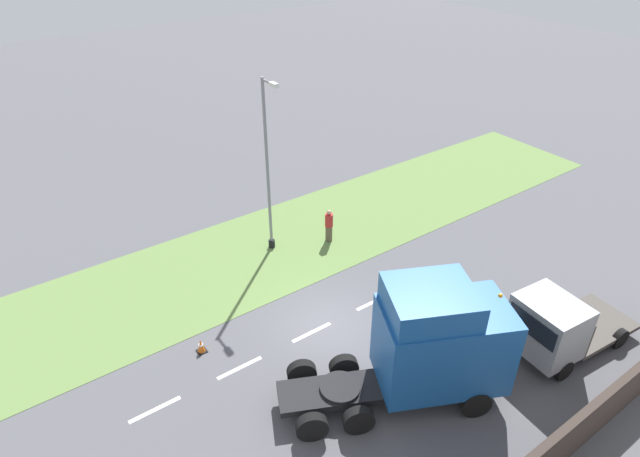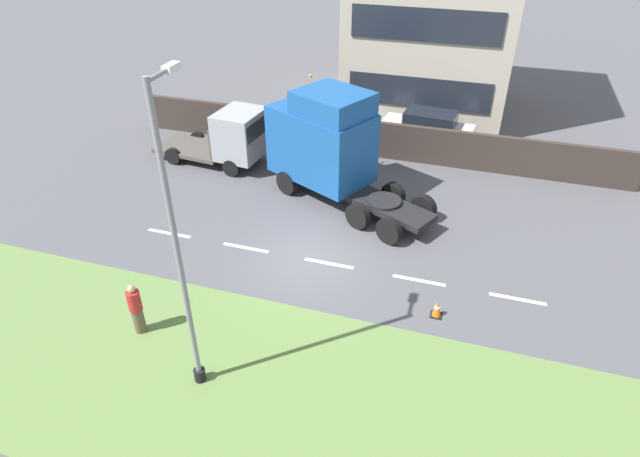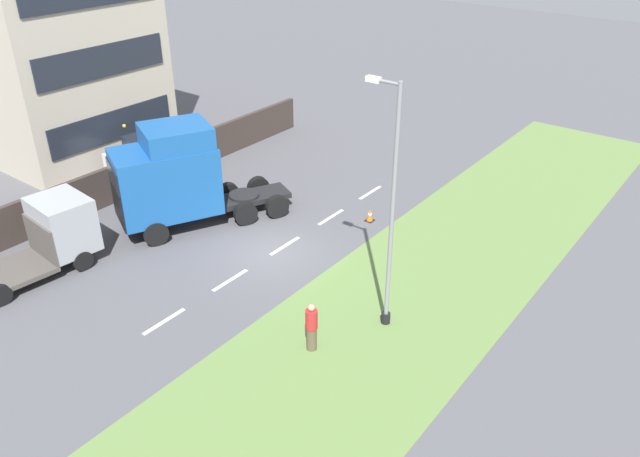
{
  "view_description": "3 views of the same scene",
  "coord_description": "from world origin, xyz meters",
  "px_view_note": "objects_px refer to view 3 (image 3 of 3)",
  "views": [
    {
      "loc": [
        12.92,
        -9.53,
        14.68
      ],
      "look_at": [
        -2.16,
        1.25,
        3.03
      ],
      "focal_mm": 30.0,
      "sensor_mm": 36.0,
      "label": 1
    },
    {
      "loc": [
        -14.5,
        -4.9,
        11.48
      ],
      "look_at": [
        -0.64,
        -0.57,
        1.86
      ],
      "focal_mm": 30.0,
      "sensor_mm": 36.0,
      "label": 2
    },
    {
      "loc": [
        -14.65,
        16.03,
        13.16
      ],
      "look_at": [
        -1.75,
        -0.8,
        1.37
      ],
      "focal_mm": 35.0,
      "sensor_mm": 36.0,
      "label": 3
    }
  ],
  "objects_px": {
    "flatbed_truck": "(53,233)",
    "lamp_post": "(390,221)",
    "lorry_cab": "(173,178)",
    "parked_car": "(151,152)",
    "traffic_cone_lead": "(370,215)",
    "pedestrian": "(312,327)"
  },
  "relations": [
    {
      "from": "flatbed_truck",
      "to": "traffic_cone_lead",
      "type": "bearing_deg",
      "value": 58.98
    },
    {
      "from": "lorry_cab",
      "to": "parked_car",
      "type": "height_order",
      "value": "lorry_cab"
    },
    {
      "from": "lorry_cab",
      "to": "traffic_cone_lead",
      "type": "height_order",
      "value": "lorry_cab"
    },
    {
      "from": "pedestrian",
      "to": "lamp_post",
      "type": "bearing_deg",
      "value": -112.68
    },
    {
      "from": "parked_car",
      "to": "pedestrian",
      "type": "distance_m",
      "value": 16.86
    },
    {
      "from": "lamp_post",
      "to": "parked_car",
      "type": "bearing_deg",
      "value": -12.62
    },
    {
      "from": "parked_car",
      "to": "traffic_cone_lead",
      "type": "distance_m",
      "value": 12.48
    },
    {
      "from": "lamp_post",
      "to": "traffic_cone_lead",
      "type": "height_order",
      "value": "lamp_post"
    },
    {
      "from": "lamp_post",
      "to": "traffic_cone_lead",
      "type": "relative_size",
      "value": 14.41
    },
    {
      "from": "lorry_cab",
      "to": "parked_car",
      "type": "bearing_deg",
      "value": -4.11
    },
    {
      "from": "parked_car",
      "to": "pedestrian",
      "type": "xyz_separation_m",
      "value": [
        -15.62,
        6.34,
        -0.07
      ]
    },
    {
      "from": "parked_car",
      "to": "flatbed_truck",
      "type": "bearing_deg",
      "value": 124.63
    },
    {
      "from": "flatbed_truck",
      "to": "pedestrian",
      "type": "height_order",
      "value": "flatbed_truck"
    },
    {
      "from": "flatbed_truck",
      "to": "traffic_cone_lead",
      "type": "height_order",
      "value": "flatbed_truck"
    },
    {
      "from": "lamp_post",
      "to": "pedestrian",
      "type": "distance_m",
      "value": 4.16
    },
    {
      "from": "parked_car",
      "to": "pedestrian",
      "type": "relative_size",
      "value": 2.63
    },
    {
      "from": "lamp_post",
      "to": "traffic_cone_lead",
      "type": "bearing_deg",
      "value": -52.76
    },
    {
      "from": "lorry_cab",
      "to": "traffic_cone_lead",
      "type": "distance_m",
      "value": 8.63
    },
    {
      "from": "flatbed_truck",
      "to": "lamp_post",
      "type": "distance_m",
      "value": 13.18
    },
    {
      "from": "parked_car",
      "to": "traffic_cone_lead",
      "type": "height_order",
      "value": "parked_car"
    },
    {
      "from": "flatbed_truck",
      "to": "parked_car",
      "type": "xyz_separation_m",
      "value": [
        4.61,
        -8.35,
        -0.49
      ]
    },
    {
      "from": "traffic_cone_lead",
      "to": "lorry_cab",
      "type": "bearing_deg",
      "value": 40.93
    }
  ]
}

